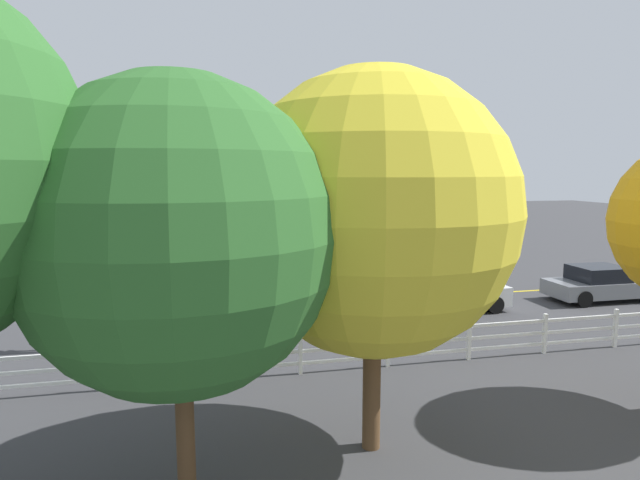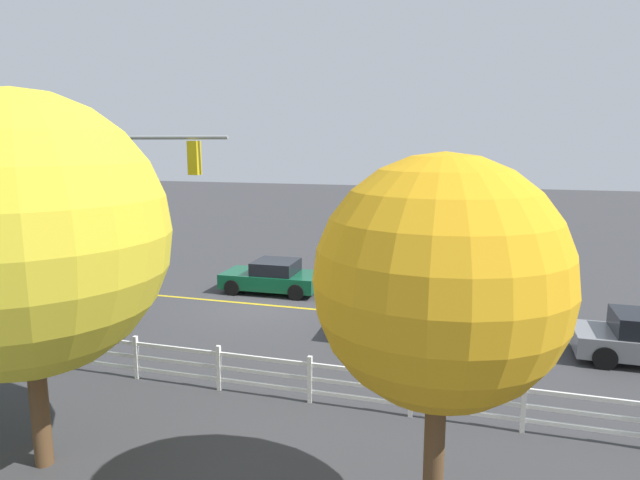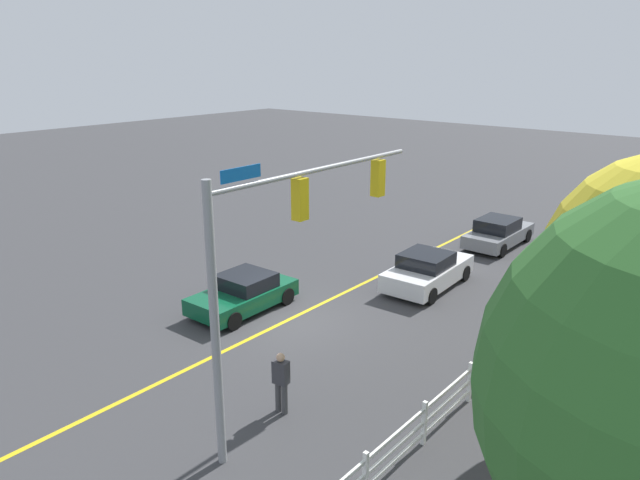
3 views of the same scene
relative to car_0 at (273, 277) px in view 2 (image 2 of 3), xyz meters
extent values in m
plane|color=#38383A|center=(-0.29, 1.84, -0.64)|extent=(120.00, 120.00, 0.00)
cube|color=gold|center=(-4.29, 1.84, -0.63)|extent=(28.00, 0.16, 0.01)
cylinder|color=gray|center=(6.08, 5.76, 2.62)|extent=(0.20, 0.20, 6.52)
cylinder|color=gray|center=(2.55, 5.76, 5.58)|extent=(7.05, 0.12, 0.12)
cube|color=#0C59B2|center=(5.18, 5.78, 5.86)|extent=(1.10, 0.03, 0.28)
cube|color=gold|center=(3.34, 5.76, 4.98)|extent=(0.32, 0.28, 1.00)
sphere|color=red|center=(3.34, 5.61, 5.30)|extent=(0.17, 0.17, 0.17)
sphere|color=orange|center=(3.34, 5.61, 4.98)|extent=(0.17, 0.17, 0.17)
sphere|color=#148C19|center=(3.34, 5.61, 4.66)|extent=(0.17, 0.17, 0.17)
cube|color=gold|center=(0.14, 5.76, 4.98)|extent=(0.32, 0.28, 1.00)
sphere|color=red|center=(0.14, 5.61, 5.30)|extent=(0.17, 0.17, 0.17)
sphere|color=orange|center=(0.14, 5.61, 4.98)|extent=(0.17, 0.17, 0.17)
sphere|color=#148C19|center=(0.14, 5.61, 4.66)|extent=(0.17, 0.17, 0.17)
cube|color=#0C4C2D|center=(0.05, 0.00, -0.12)|extent=(4.01, 2.03, 0.59)
cube|color=black|center=(-0.15, 0.00, 0.43)|extent=(1.74, 1.78, 0.51)
cylinder|color=black|center=(1.37, 0.94, -0.32)|extent=(0.65, 0.24, 0.64)
cylinder|color=black|center=(1.42, -0.87, -0.32)|extent=(0.65, 0.24, 0.64)
cylinder|color=black|center=(-1.32, 0.87, -0.32)|extent=(0.65, 0.24, 0.64)
cylinder|color=black|center=(-1.28, -0.94, -0.32)|extent=(0.65, 0.24, 0.64)
cube|color=silver|center=(-6.22, 3.98, -0.06)|extent=(4.45, 2.13, 0.70)
cube|color=black|center=(-6.00, 3.98, 0.55)|extent=(1.88, 1.82, 0.53)
cylinder|color=black|center=(-7.66, 3.00, -0.32)|extent=(0.65, 0.25, 0.64)
cylinder|color=black|center=(-7.74, 4.82, -0.32)|extent=(0.65, 0.25, 0.64)
cylinder|color=black|center=(-4.69, 3.13, -0.32)|extent=(0.65, 0.25, 0.64)
cylinder|color=black|center=(-4.77, 4.95, -0.32)|extent=(0.65, 0.25, 0.64)
cylinder|color=black|center=(-11.53, 3.09, -0.32)|extent=(0.64, 0.22, 0.64)
cylinder|color=black|center=(-11.52, 4.78, -0.32)|extent=(0.64, 0.22, 0.64)
cylinder|color=#3F3F42|center=(3.80, 5.57, -0.21)|extent=(0.16, 0.16, 0.85)
cylinder|color=#3F3F42|center=(3.83, 5.37, -0.21)|extent=(0.16, 0.16, 0.85)
cube|color=#333338|center=(3.81, 5.47, 0.52)|extent=(0.32, 0.43, 0.62)
sphere|color=tan|center=(3.81, 5.47, 0.94)|extent=(0.22, 0.22, 0.22)
cube|color=white|center=(-9.20, 8.95, -0.06)|extent=(0.10, 0.10, 1.15)
cube|color=white|center=(-6.83, 8.95, -0.06)|extent=(0.10, 0.10, 1.15)
cube|color=white|center=(-4.47, 8.95, -0.06)|extent=(0.10, 0.10, 1.15)
cube|color=white|center=(-2.11, 8.95, -0.06)|extent=(0.10, 0.10, 1.15)
cube|color=white|center=(0.26, 8.95, -0.06)|extent=(0.10, 0.10, 1.15)
cube|color=white|center=(2.62, 8.95, -0.06)|extent=(0.10, 0.10, 1.15)
cube|color=white|center=(-3.29, 8.95, 0.31)|extent=(26.00, 0.06, 0.09)
cube|color=white|center=(-3.29, 8.95, -0.04)|extent=(26.00, 0.06, 0.09)
cube|color=white|center=(-3.29, 8.95, -0.36)|extent=(26.00, 0.06, 0.09)
cylinder|color=brown|center=(-7.66, 12.78, 0.74)|extent=(0.31, 0.31, 2.75)
sphere|color=gold|center=(-7.66, 12.78, 3.48)|extent=(3.65, 3.65, 3.65)
cylinder|color=brown|center=(-0.37, 12.82, 0.62)|extent=(0.34, 0.34, 2.52)
sphere|color=yellow|center=(-0.37, 12.82, 3.81)|extent=(5.13, 5.13, 5.13)
camera|label=1|loc=(2.65, 21.82, 4.56)|focal=29.83mm
camera|label=2|loc=(-8.20, 20.56, 5.42)|focal=30.99mm
camera|label=3|loc=(13.31, 14.67, 8.20)|focal=33.05mm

